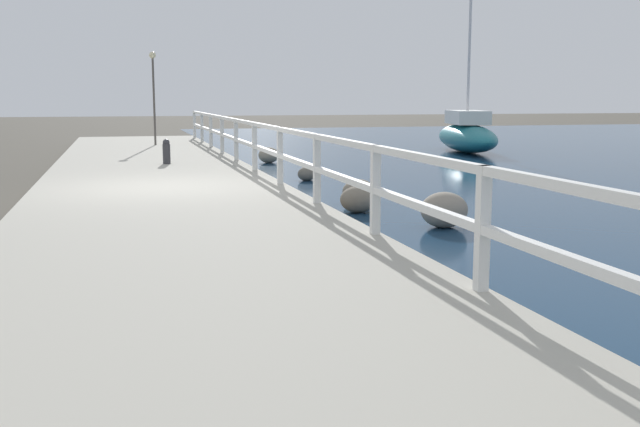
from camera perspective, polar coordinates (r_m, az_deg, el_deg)
ground_plane at (r=13.79m, az=-11.89°, el=0.99°), size 120.00×120.00×0.00m
dock_walkway at (r=13.78m, az=-11.91°, el=1.49°), size 4.54×36.00×0.24m
railing at (r=13.98m, az=-3.08°, el=5.22°), size 0.10×32.50×1.05m
boulder_mid_strip at (r=10.80m, az=9.44°, el=0.27°), size 0.68×0.62×0.51m
boulder_far_strip at (r=12.06m, az=2.89°, el=1.08°), size 0.57×0.52×0.43m
boulder_near_dock at (r=13.02m, az=2.98°, el=1.67°), size 0.58×0.52×0.44m
boulder_upstream at (r=16.72m, az=-0.97°, el=3.07°), size 0.42×0.37×0.31m
boulder_water_edge at (r=16.62m, az=-1.02°, el=3.03°), size 0.41×0.37×0.31m
boulder_downstream at (r=21.17m, az=-3.93°, el=4.46°), size 0.59×0.53×0.44m
mooring_bollard at (r=18.49m, az=-11.62°, el=4.66°), size 0.18×0.18×0.60m
dock_lamp at (r=25.83m, az=-12.58°, el=9.80°), size 0.22×0.22×3.08m
sailboat_teal at (r=25.81m, az=11.12°, el=5.90°), size 2.63×5.59×6.82m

